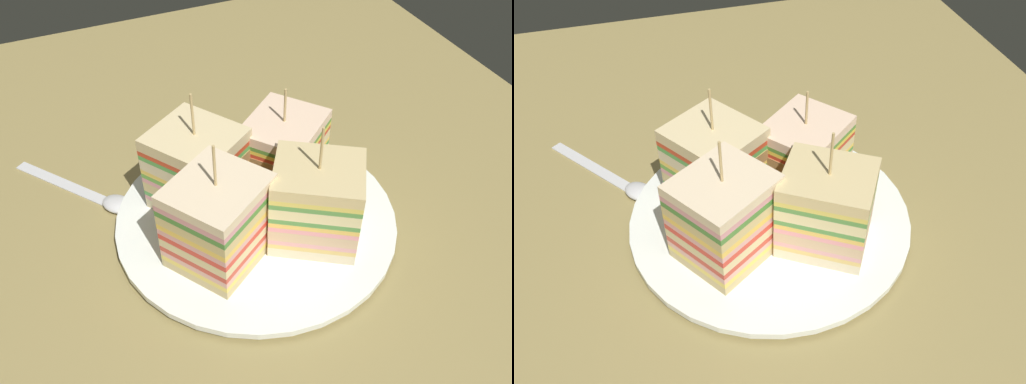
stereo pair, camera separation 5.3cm
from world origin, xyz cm
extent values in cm
cube|color=olive|center=(0.00, 0.00, -0.90)|extent=(94.80, 80.83, 1.80)
cylinder|color=white|center=(0.00, 0.00, 0.27)|extent=(16.68, 16.68, 0.54)
cylinder|color=white|center=(0.00, 0.00, 0.87)|extent=(26.90, 26.90, 0.66)
cube|color=beige|center=(-4.10, -4.24, 1.78)|extent=(10.38, 10.20, 1.16)
cube|color=#9E7242|center=(-0.94, -2.13, 1.78)|extent=(4.12, 5.95, 1.16)
cube|color=pink|center=(-4.10, -4.24, 2.61)|extent=(10.38, 10.20, 0.51)
cube|color=#52A64C|center=(-4.10, -4.24, 3.12)|extent=(10.38, 10.20, 0.51)
cube|color=#D8BF80|center=(-4.10, -4.24, 3.95)|extent=(10.38, 10.20, 1.16)
cube|color=#B2844C|center=(-0.94, -2.13, 3.95)|extent=(4.12, 5.95, 1.16)
cube|color=pink|center=(-4.10, -4.24, 4.79)|extent=(10.38, 10.20, 0.51)
cube|color=#64AC40|center=(-4.10, -4.24, 5.29)|extent=(10.38, 10.20, 0.51)
cube|color=#F8D156|center=(-4.10, -4.24, 5.80)|extent=(10.38, 10.20, 0.51)
cube|color=beige|center=(-4.10, -4.24, 6.63)|extent=(10.38, 10.20, 1.16)
cube|color=#9E7242|center=(-0.94, -2.13, 6.63)|extent=(4.12, 5.95, 1.16)
cube|color=#53A64C|center=(-4.10, -4.24, 7.46)|extent=(10.38, 10.20, 0.51)
cube|color=red|center=(-4.10, -4.24, 7.97)|extent=(10.38, 10.20, 0.51)
cube|color=beige|center=(-4.10, -4.24, 8.80)|extent=(10.38, 10.20, 1.16)
cylinder|color=tan|center=(-4.10, -4.24, 11.51)|extent=(0.24, 0.24, 4.25)
cube|color=#D5BA7C|center=(3.21, -4.95, 1.67)|extent=(10.09, 10.31, 0.93)
cube|color=#9E7242|center=(1.10, -1.79, 1.67)|extent=(5.84, 4.04, 0.93)
cube|color=#F4D156|center=(3.21, -4.95, 2.42)|extent=(10.09, 10.31, 0.59)
cube|color=#EBA796|center=(3.21, -4.95, 3.01)|extent=(10.09, 10.31, 0.59)
cube|color=#D14331|center=(3.21, -4.95, 3.60)|extent=(10.09, 10.31, 0.59)
cube|color=beige|center=(3.21, -4.95, 4.35)|extent=(10.09, 10.31, 0.93)
cube|color=#9E7242|center=(1.10, -1.79, 4.35)|extent=(5.84, 4.04, 0.93)
cube|color=#E43E2E|center=(3.21, -4.95, 5.11)|extent=(10.09, 10.31, 0.59)
cube|color=#E9A098|center=(3.21, -4.95, 5.70)|extent=(10.09, 10.31, 0.59)
cube|color=#FAC84C|center=(3.21, -4.95, 6.29)|extent=(10.09, 10.31, 0.59)
cube|color=#DCBF7C|center=(3.21, -4.95, 7.04)|extent=(10.09, 10.31, 0.93)
cube|color=#B2844C|center=(1.10, -1.79, 7.04)|extent=(5.84, 4.04, 0.93)
cube|color=#488734|center=(3.21, -4.95, 7.80)|extent=(10.09, 10.31, 0.59)
cube|color=pink|center=(3.21, -4.95, 8.39)|extent=(10.09, 10.31, 0.59)
cube|color=beige|center=(3.21, -4.95, 9.14)|extent=(10.09, 10.31, 0.93)
cylinder|color=tan|center=(3.21, -4.95, 11.61)|extent=(0.24, 0.24, 4.02)
cube|color=beige|center=(4.43, 3.89, 1.77)|extent=(9.77, 10.11, 1.13)
cube|color=#9E7242|center=(2.41, 0.67, 1.77)|extent=(5.71, 3.74, 1.13)
cube|color=#E6C064|center=(4.43, 3.89, 2.59)|extent=(9.77, 10.11, 0.50)
cube|color=pink|center=(4.43, 3.89, 3.09)|extent=(9.77, 10.11, 0.50)
cube|color=#DAB38A|center=(4.43, 3.89, 3.91)|extent=(9.77, 10.11, 1.13)
cube|color=#9E7242|center=(2.41, 0.67, 3.91)|extent=(5.71, 3.74, 1.13)
cube|color=pink|center=(4.43, 3.89, 4.73)|extent=(9.77, 10.11, 0.50)
cube|color=#F3C356|center=(4.43, 3.89, 5.23)|extent=(9.77, 10.11, 0.50)
cube|color=#539646|center=(4.43, 3.89, 5.73)|extent=(9.77, 10.11, 0.50)
cube|color=beige|center=(4.43, 3.89, 6.55)|extent=(9.77, 10.11, 1.13)
cube|color=#9E7242|center=(2.41, 0.67, 6.55)|extent=(5.71, 3.74, 1.13)
cube|color=#569445|center=(4.43, 3.89, 7.37)|extent=(9.77, 10.11, 0.50)
cube|color=#E3CD57|center=(4.43, 3.89, 7.87)|extent=(9.77, 10.11, 0.50)
cube|color=#DAC082|center=(4.43, 3.89, 8.69)|extent=(9.77, 10.11, 1.13)
cylinder|color=tan|center=(4.43, 3.89, 11.37)|extent=(0.24, 0.24, 4.23)
cube|color=#DFB984|center=(-3.72, 4.58, 1.69)|extent=(10.09, 10.24, 0.98)
cube|color=#B2844C|center=(-1.31, 1.64, 1.69)|extent=(5.28, 4.39, 0.98)
cube|color=yellow|center=(-3.72, 4.58, 2.39)|extent=(10.09, 10.24, 0.42)
cube|color=pink|center=(-3.72, 4.58, 2.82)|extent=(10.09, 10.24, 0.42)
cube|color=#51993C|center=(-3.72, 4.58, 3.24)|extent=(10.09, 10.24, 0.42)
cube|color=beige|center=(-3.72, 4.58, 3.94)|extent=(10.09, 10.24, 0.98)
cube|color=#9E7242|center=(-1.31, 1.64, 3.94)|extent=(5.28, 4.39, 0.98)
cube|color=#46933C|center=(-3.72, 4.58, 4.64)|extent=(10.09, 10.24, 0.42)
cube|color=#FECE4C|center=(-3.72, 4.58, 5.06)|extent=(10.09, 10.24, 0.42)
cube|color=beige|center=(-3.72, 4.58, 5.76)|extent=(10.09, 10.24, 0.98)
cube|color=#9E7242|center=(-1.31, 1.64, 5.76)|extent=(5.28, 4.39, 0.98)
cube|color=red|center=(-3.72, 4.58, 6.46)|extent=(10.09, 10.24, 0.42)
cube|color=yellow|center=(-3.72, 4.58, 6.89)|extent=(10.09, 10.24, 0.42)
cube|color=#559036|center=(-3.72, 4.58, 7.31)|extent=(10.09, 10.24, 0.42)
cube|color=beige|center=(-3.72, 4.58, 8.01)|extent=(10.09, 10.24, 0.98)
cylinder|color=tan|center=(-3.72, 4.58, 10.27)|extent=(0.24, 0.24, 3.55)
cylinder|color=#EFC976|center=(1.74, -0.47, 1.53)|extent=(5.79, 5.78, 0.93)
cylinder|color=#F2C970|center=(1.10, -2.84, 2.02)|extent=(6.04, 6.05, 0.99)
cylinder|color=#E2AF5C|center=(0.93, -0.09, 2.41)|extent=(4.39, 4.39, 0.60)
cylinder|color=#DDB45F|center=(0.17, -1.01, 3.06)|extent=(5.13, 5.11, 0.90)
cube|color=silver|center=(-13.51, -16.38, 0.12)|extent=(10.45, 8.39, 0.25)
ellipsoid|color=silver|center=(-7.60, -11.86, 0.50)|extent=(4.07, 3.90, 1.00)
camera|label=1|loc=(35.36, -15.56, 40.42)|focal=39.94mm
camera|label=2|loc=(37.15, -10.58, 40.42)|focal=39.94mm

